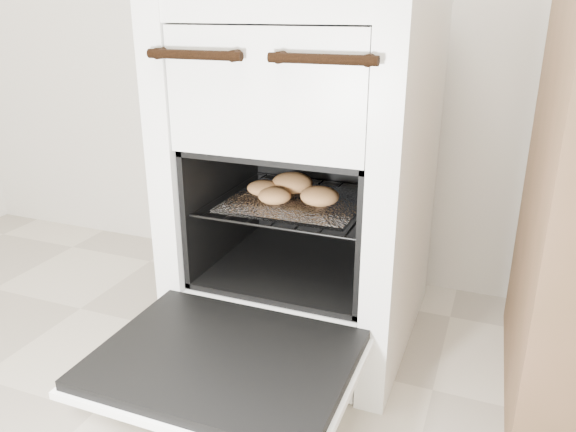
# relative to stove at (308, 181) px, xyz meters

# --- Properties ---
(stove) EXTENTS (0.55, 0.61, 0.84)m
(stove) POSITION_rel_stove_xyz_m (0.00, 0.00, 0.00)
(stove) COLOR white
(stove) RESTS_ON ground
(oven_door) EXTENTS (0.49, 0.38, 0.03)m
(oven_door) POSITION_rel_stove_xyz_m (0.00, -0.46, -0.23)
(oven_door) COLOR black
(oven_door) RESTS_ON stove
(oven_rack) EXTENTS (0.40, 0.38, 0.01)m
(oven_rack) POSITION_rel_stove_xyz_m (0.00, -0.06, -0.03)
(oven_rack) COLOR black
(oven_rack) RESTS_ON stove
(foil_sheet) EXTENTS (0.31, 0.27, 0.01)m
(foil_sheet) POSITION_rel_stove_xyz_m (0.00, -0.08, -0.03)
(foil_sheet) COLOR white
(foil_sheet) RESTS_ON oven_rack
(baked_rolls) EXTENTS (0.26, 0.21, 0.05)m
(baked_rolls) POSITION_rel_stove_xyz_m (-0.02, -0.07, -0.00)
(baked_rolls) COLOR #B97F4A
(baked_rolls) RESTS_ON foil_sheet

